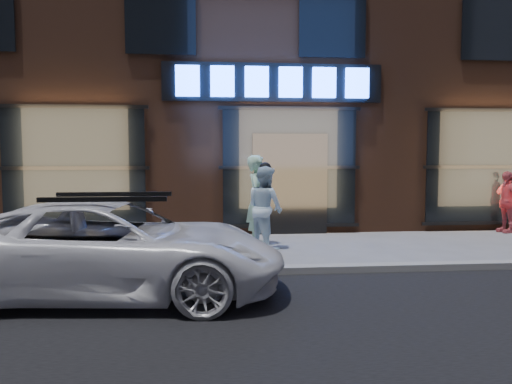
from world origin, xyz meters
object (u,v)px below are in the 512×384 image
Objects in this scene: man_bowtie at (258,201)px; man_cap at (265,208)px; white_suv at (110,248)px; passerby at (506,202)px.

man_cap is at bearing -150.19° from man_bowtie.
man_bowtie reaches higher than man_cap.
white_suv is (-2.36, -3.53, -0.29)m from man_bowtie.
man_bowtie is 6.33m from passerby.
man_bowtie reaches higher than passerby.
man_cap is (0.11, -0.41, -0.11)m from man_bowtie.
man_bowtie is 1.13× the size of man_cap.
passerby reaches higher than white_suv.
man_cap is at bearing -85.59° from passerby.
man_cap is 6.31m from passerby.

